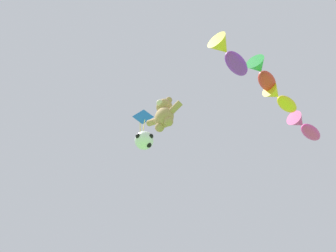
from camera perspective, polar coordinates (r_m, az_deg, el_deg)
The scene contains 7 objects.
teddy_bear_kite at distance 13.18m, azimuth -0.69°, elevation 2.14°, with size 1.76×0.78×1.79m.
soccer_ball_kite at distance 12.33m, azimuth -4.16°, elevation -2.52°, with size 0.79×0.78×0.72m.
fish_kite_violet at distance 15.79m, azimuth 10.59°, elevation 12.05°, with size 1.03×2.39×1.00m.
fish_kite_crimson at distance 17.55m, azimuth 16.15°, elevation 8.69°, with size 1.03×2.13×0.99m.
fish_kite_goldfin at distance 18.37m, azimuth 19.00°, elevation 4.50°, with size 1.23×2.26×0.90m.
fish_kite_magenta at distance 19.83m, azimuth 22.68°, elevation -0.16°, with size 1.25×2.45×0.93m.
diamond_kite at distance 17.21m, azimuth -4.39°, elevation 1.26°, with size 0.90×0.75×2.60m.
Camera 1 is at (4.39, -1.16, 1.16)m, focal length 35.00 mm.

